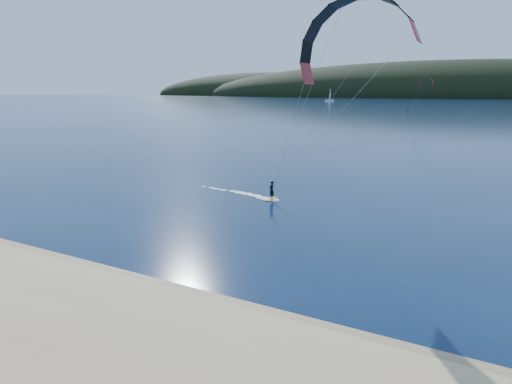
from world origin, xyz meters
The scene contains 6 objects.
ground centered at (0.00, 0.00, 0.00)m, with size 1800.00×1800.00×0.00m, color #071536.
wet_sand centered at (0.00, 4.50, 0.05)m, with size 220.00×2.50×0.10m.
headland centered at (0.63, 745.28, 0.00)m, with size 1200.00×310.00×140.00m.
kitesurfer_near centered at (3.30, 23.13, 13.25)m, with size 24.95×6.29×17.52m.
kitesurfer_far centered at (-11.99, 202.86, 13.06)m, with size 11.62×6.82×15.43m.
sailboat centered at (-124.04, 406.39, 0.94)m, with size 9.16×5.91×12.77m.
Camera 1 is at (12.91, -12.43, 11.07)m, focal length 30.00 mm.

